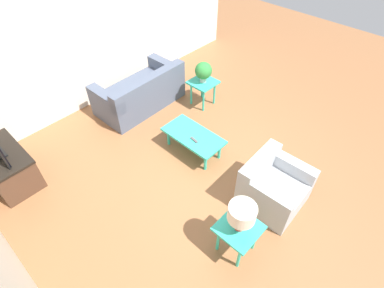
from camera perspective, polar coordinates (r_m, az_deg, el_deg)
ground_plane at (r=5.08m, az=4.39°, el=-4.05°), size 14.00×14.00×0.00m
wall_right at (r=6.25m, az=-18.19°, el=19.41°), size 0.12×7.20×2.70m
sofa at (r=6.20m, az=-9.68°, el=9.53°), size 0.95×1.76×0.79m
armchair at (r=4.55m, az=15.04°, el=-7.88°), size 0.84×0.88×0.75m
coffee_table at (r=5.07m, az=0.26°, el=1.39°), size 1.06×0.54×0.38m
side_table_plant at (r=6.08m, az=2.11°, el=11.11°), size 0.50×0.50×0.54m
side_table_lamp at (r=3.89m, az=8.79°, el=-16.07°), size 0.50×0.50×0.54m
tv_stand_chest at (r=5.46m, az=-31.79°, el=-3.58°), size 1.06×0.60×0.59m
potted_plant at (r=5.91m, az=2.19°, el=13.73°), size 0.33×0.33×0.41m
table_lamp at (r=3.56m, az=9.48°, el=-13.02°), size 0.33×0.33×0.42m
remote_control at (r=4.93m, az=0.39°, el=0.80°), size 0.16×0.06×0.02m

